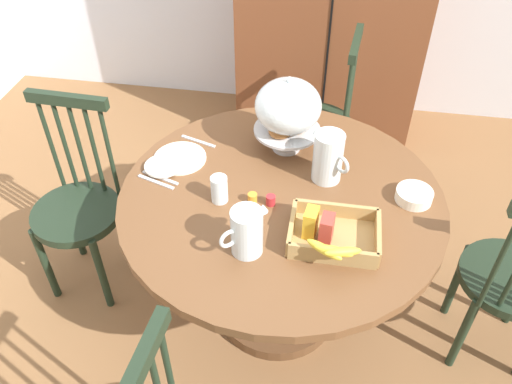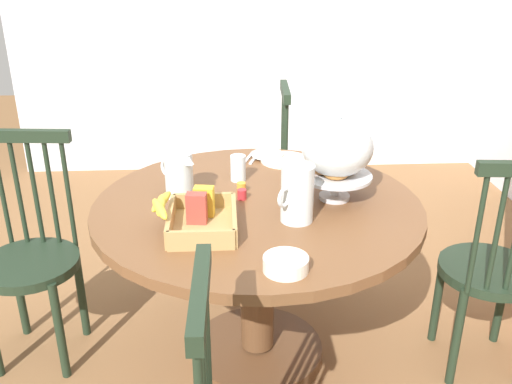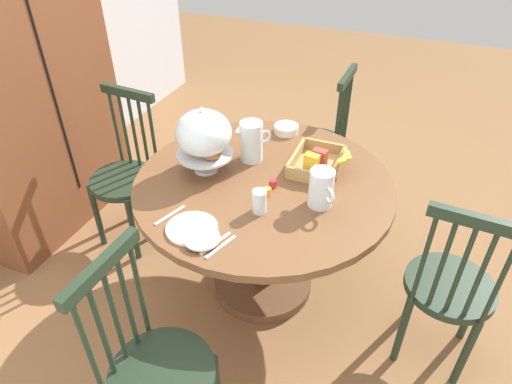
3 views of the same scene
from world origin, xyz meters
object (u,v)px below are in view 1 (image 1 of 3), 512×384
Objects in this scene: pastry_stand_with_dome at (288,109)px; orange_juice_pitcher at (247,233)px; cereal_basket at (330,235)px; drinking_glass at (219,189)px; china_plate_small at (163,166)px; dining_table at (280,231)px; china_plate_large at (180,158)px; windsor_chair_near_window at (511,282)px; cereal_bowl at (414,195)px; milk_pitcher at (328,159)px; windsor_chair_facing_door at (79,209)px; windsor_chair_by_cabinet at (320,125)px.

pastry_stand_with_dome reaches higher than orange_juice_pitcher.
drinking_glass is at bearing 159.91° from cereal_basket.
cereal_basket is 0.76m from china_plate_small.
orange_juice_pitcher is at bearing -95.87° from pastry_stand_with_dome.
china_plate_large is (-0.45, 0.15, 0.21)m from dining_table.
china_plate_small is (-1.43, 0.12, 0.30)m from windsor_chair_near_window.
dining_table is at bearing -8.73° from china_plate_small.
cereal_bowl is at bearing 31.57° from orange_juice_pitcher.
cereal_bowl is (0.58, 0.36, -0.06)m from orange_juice_pitcher.
china_plate_small is at bearing -124.13° from china_plate_large.
pastry_stand_with_dome is at bearing 136.59° from milk_pitcher.
windsor_chair_near_window is 1.87m from windsor_chair_facing_door.
windsor_chair_by_cabinet is 4.43× the size of china_plate_large.
orange_juice_pitcher reaches higher than cereal_bowl.
pastry_stand_with_dome is 0.62m from orange_juice_pitcher.
cereal_bowl is at bearing -12.43° from milk_pitcher.
china_plate_large reaches higher than dining_table.
pastry_stand_with_dome reaches higher than milk_pitcher.
milk_pitcher is at bearing -43.41° from pastry_stand_with_dome.
cereal_basket is at bearing -23.30° from china_plate_small.
dining_table is 0.39m from cereal_basket.
windsor_chair_facing_door is 0.57m from china_plate_large.
windsor_chair_near_window is at bearing -2.83° from dining_table.
china_plate_small is at bearing 151.91° from drinking_glass.
cereal_bowl is at bearing 42.77° from cereal_basket.
windsor_chair_by_cabinet is 1.10m from drinking_glass.
windsor_chair_near_window is 3.09× the size of cereal_basket.
windsor_chair_by_cabinet is at bearing 94.72° from cereal_basket.
cereal_bowl is (0.40, -0.87, 0.31)m from windsor_chair_by_cabinet.
china_plate_large is at bearing -125.43° from windsor_chair_by_cabinet.
orange_juice_pitcher is 0.28m from drinking_glass.
orange_juice_pitcher reaches higher than dining_table.
windsor_chair_near_window is (0.93, -0.05, -0.09)m from dining_table.
windsor_chair_by_cabinet is 0.89m from milk_pitcher.
china_plate_large is 1.57× the size of cereal_bowl.
orange_juice_pitcher is at bearing -105.03° from dining_table.
windsor_chair_near_window is 2.83× the size of pastry_stand_with_dome.
windsor_chair_near_window is 8.86× the size of drinking_glass.
milk_pitcher is at bearing 38.80° from dining_table.
milk_pitcher is (0.06, -0.80, 0.38)m from windsor_chair_by_cabinet.
orange_juice_pitcher is 0.69m from cereal_bowl.
windsor_chair_facing_door is 4.43× the size of china_plate_large.
cereal_bowl is (0.50, 0.06, 0.22)m from dining_table.
milk_pitcher is 0.62m from china_plate_large.
windsor_chair_facing_door is 5.42× the size of orange_juice_pitcher.
pastry_stand_with_dome is at bearing 14.49° from windsor_chair_facing_door.
pastry_stand_with_dome reaches higher than china_plate_small.
milk_pitcher reaches higher than orange_juice_pitcher.
dining_table is at bearing -18.62° from china_plate_large.
orange_juice_pitcher is (0.85, -0.37, 0.37)m from windsor_chair_facing_door.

